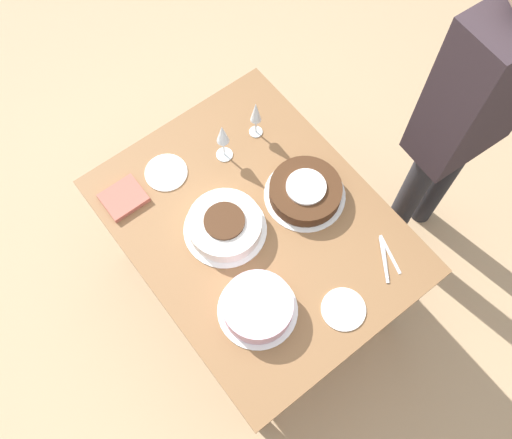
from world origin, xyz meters
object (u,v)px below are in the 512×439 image
cake_center_white (225,225)px  wine_glass_far (223,136)px  person_cutting (472,109)px  cake_back_decorated (258,307)px  wine_glass_near (256,113)px  cake_front_chocolate (305,191)px

cake_center_white → wine_glass_far: (0.28, -0.20, 0.11)m
cake_center_white → person_cutting: bearing=-106.3°
cake_back_decorated → wine_glass_near: size_ratio=1.47×
wine_glass_far → person_cutting: size_ratio=0.12×
wine_glass_far → cake_front_chocolate: bearing=-157.7°
cake_center_white → wine_glass_far: size_ratio=1.55×
wine_glass_near → person_cutting: (-0.57, -0.59, 0.15)m
cake_front_chocolate → cake_back_decorated: size_ratio=1.10×
wine_glass_near → person_cutting: size_ratio=0.12×
cake_front_chocolate → person_cutting: size_ratio=0.19×
cake_back_decorated → cake_center_white: bearing=-16.5°
cake_back_decorated → person_cutting: person_cutting is taller
cake_front_chocolate → cake_back_decorated: cake_back_decorated is taller
cake_center_white → wine_glass_far: 0.36m
cake_front_chocolate → person_cutting: 0.70m
cake_back_decorated → person_cutting: size_ratio=0.17×
cake_center_white → wine_glass_near: wine_glass_near is taller
cake_center_white → cake_back_decorated: size_ratio=1.10×
person_cutting → cake_back_decorated: bearing=6.5°
cake_front_chocolate → cake_center_white: bearing=77.5°
cake_center_white → cake_front_chocolate: size_ratio=1.00×
wine_glass_far → person_cutting: bearing=-126.2°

